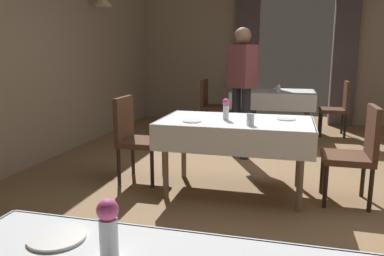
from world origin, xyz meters
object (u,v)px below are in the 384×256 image
(glass_mid_c, at_px, (250,120))
(dining_table_mid, at_px, (236,129))
(flower_vase_mid, at_px, (226,108))
(plate_mid_d, at_px, (192,121))
(chair_mid_left, at_px, (134,135))
(plate_mid_b, at_px, (286,119))
(glass_far_a, at_px, (278,89))
(plate_near_c, at_px, (57,237))
(chair_mid_right, at_px, (357,150))
(chair_far_left, at_px, (211,103))
(person_diner_standing_aside, at_px, (242,82))
(dining_table_far, at_px, (273,96))
(glass_far_b, at_px, (278,87))
(flower_vase_near, at_px, (108,228))
(chair_far_right, at_px, (338,106))

(glass_mid_c, bearing_deg, dining_table_mid, 122.71)
(flower_vase_mid, bearing_deg, plate_mid_d, -147.71)
(chair_mid_left, xyz_separation_m, glass_mid_c, (1.30, -0.36, 0.29))
(plate_mid_d, bearing_deg, plate_mid_b, 21.53)
(dining_table_mid, bearing_deg, glass_far_a, 83.42)
(plate_near_c, height_order, plate_mid_d, same)
(chair_mid_left, bearing_deg, glass_mid_c, -15.65)
(plate_mid_d, bearing_deg, chair_mid_right, 7.81)
(chair_far_left, distance_m, plate_near_c, 5.55)
(plate_near_c, relative_size, person_diner_standing_aside, 0.12)
(dining_table_far, xyz_separation_m, glass_far_b, (0.07, 0.29, 0.13))
(chair_far_left, xyz_separation_m, glass_far_b, (1.16, 0.41, 0.28))
(dining_table_far, xyz_separation_m, glass_far_a, (0.10, -0.28, 0.14))
(chair_mid_right, relative_size, flower_vase_near, 4.50)
(flower_vase_mid, height_order, glass_mid_c, flower_vase_mid)
(flower_vase_near, xyz_separation_m, plate_mid_b, (0.51, 2.79, -0.11))
(dining_table_far, xyz_separation_m, chair_mid_left, (-1.35, -2.95, -0.14))
(dining_table_far, relative_size, chair_far_left, 1.51)
(chair_far_right, xyz_separation_m, glass_mid_c, (-1.14, -3.36, 0.29))
(plate_mid_b, distance_m, glass_mid_c, 0.50)
(flower_vase_mid, relative_size, glass_far_b, 2.59)
(dining_table_mid, bearing_deg, chair_mid_left, 174.80)
(dining_table_mid, height_order, plate_near_c, plate_near_c)
(dining_table_mid, bearing_deg, glass_far_b, 84.94)
(chair_far_right, xyz_separation_m, person_diner_standing_aside, (-1.43, -1.79, 0.51))
(plate_near_c, bearing_deg, chair_mid_left, 107.63)
(plate_mid_d, relative_size, glass_far_b, 2.23)
(dining_table_far, bearing_deg, dining_table_mid, -94.19)
(flower_vase_mid, bearing_deg, person_diner_standing_aside, 90.76)
(chair_far_left, bearing_deg, flower_vase_near, -81.55)
(chair_mid_left, relative_size, glass_far_b, 11.41)
(chair_mid_left, height_order, glass_far_b, chair_mid_left)
(chair_mid_left, distance_m, chair_far_right, 3.87)
(plate_near_c, bearing_deg, chair_far_left, 96.05)
(glass_mid_c, bearing_deg, flower_vase_mid, 138.22)
(plate_mid_d, xyz_separation_m, glass_far_a, (0.71, 2.98, 0.05))
(chair_mid_left, distance_m, glass_mid_c, 1.38)
(dining_table_far, relative_size, chair_mid_right, 1.51)
(chair_far_left, distance_m, flower_vase_mid, 3.08)
(dining_table_far, distance_m, chair_mid_left, 3.25)
(plate_near_c, bearing_deg, chair_far_right, 74.35)
(glass_far_b, height_order, person_diner_standing_aside, person_diner_standing_aside)
(dining_table_far, xyz_separation_m, glass_mid_c, (-0.06, -3.31, 0.15))
(plate_near_c, relative_size, glass_far_a, 2.00)
(chair_far_left, distance_m, glass_far_b, 1.26)
(chair_far_right, relative_size, chair_far_left, 1.00)
(chair_far_left, bearing_deg, glass_far_a, -8.20)
(glass_far_a, bearing_deg, dining_table_mid, -96.58)
(flower_vase_mid, xyz_separation_m, plate_mid_d, (-0.30, -0.19, -0.11))
(chair_mid_right, distance_m, plate_near_c, 2.94)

